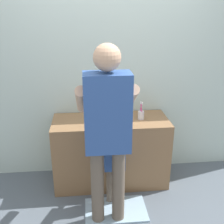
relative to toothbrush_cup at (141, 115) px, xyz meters
The scene contains 9 objects.
ground_plane 0.97m from the toothbrush_cup, 139.99° to the right, with size 14.00×14.00×0.00m, color slate.
back_wall 0.68m from the toothbrush_cup, 136.54° to the left, with size 4.40×0.08×2.70m.
vanity_cabinet 0.57m from the toothbrush_cup, behind, with size 1.32×0.54×0.81m, color olive.
sink_basin 0.35m from the toothbrush_cup, behind, with size 0.33×0.33×0.11m.
faucet 0.40m from the toothbrush_cup, 150.91° to the left, with size 0.18×0.14×0.18m.
toothbrush_cup is the anchor object (origin of this frame).
bath_mat 1.07m from the toothbrush_cup, 122.66° to the right, with size 0.64×0.40×0.02m, color #99B7CC.
child_toddler 0.61m from the toothbrush_cup, 131.49° to the right, with size 0.29×0.29×0.93m.
adult_parent 0.80m from the toothbrush_cup, 124.38° to the right, with size 0.54×0.57×1.74m.
Camera 1 is at (-0.26, -2.49, 1.98)m, focal length 42.86 mm.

